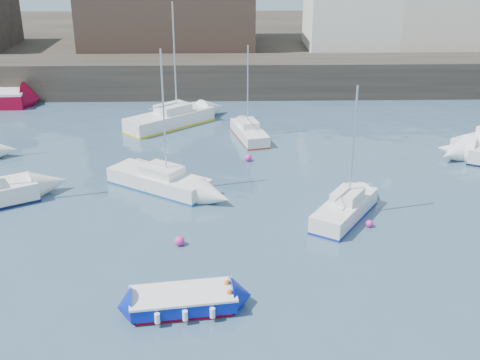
{
  "coord_description": "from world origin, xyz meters",
  "views": [
    {
      "loc": [
        -0.66,
        -15.97,
        13.23
      ],
      "look_at": [
        0.0,
        12.0,
        1.5
      ],
      "focal_mm": 45.0,
      "sensor_mm": 36.0,
      "label": 1
    }
  ],
  "objects_px": {
    "sailboat_c": "(345,209)",
    "buoy_mid": "(369,227)",
    "buoy_far": "(248,161)",
    "blue_dinghy": "(183,300)",
    "sailboat_b": "(159,180)",
    "sailboat_f": "(249,132)",
    "sailboat_h": "(170,119)",
    "buoy_near": "(180,245)"
  },
  "relations": [
    {
      "from": "sailboat_f",
      "to": "buoy_near",
      "type": "bearing_deg",
      "value": -103.96
    },
    {
      "from": "sailboat_b",
      "to": "buoy_near",
      "type": "distance_m",
      "value": 6.63
    },
    {
      "from": "sailboat_c",
      "to": "sailboat_f",
      "type": "xyz_separation_m",
      "value": [
        -4.25,
        12.34,
        -0.06
      ]
    },
    {
      "from": "sailboat_h",
      "to": "buoy_far",
      "type": "xyz_separation_m",
      "value": [
        5.39,
        -7.23,
        -0.56
      ]
    },
    {
      "from": "blue_dinghy",
      "to": "buoy_near",
      "type": "height_order",
      "value": "blue_dinghy"
    },
    {
      "from": "sailboat_c",
      "to": "buoy_mid",
      "type": "distance_m",
      "value": 1.5
    },
    {
      "from": "sailboat_b",
      "to": "sailboat_f",
      "type": "relative_size",
      "value": 1.24
    },
    {
      "from": "sailboat_c",
      "to": "buoy_far",
      "type": "height_order",
      "value": "sailboat_c"
    },
    {
      "from": "sailboat_c",
      "to": "buoy_mid",
      "type": "xyz_separation_m",
      "value": [
        1.02,
        -0.97,
        -0.5
      ]
    },
    {
      "from": "sailboat_c",
      "to": "buoy_far",
      "type": "xyz_separation_m",
      "value": [
        -4.48,
        8.01,
        -0.5
      ]
    },
    {
      "from": "sailboat_f",
      "to": "blue_dinghy",
      "type": "bearing_deg",
      "value": -99.2
    },
    {
      "from": "buoy_near",
      "to": "buoy_mid",
      "type": "bearing_deg",
      "value": 10.11
    },
    {
      "from": "buoy_far",
      "to": "sailboat_b",
      "type": "bearing_deg",
      "value": -140.41
    },
    {
      "from": "blue_dinghy",
      "to": "sailboat_h",
      "type": "height_order",
      "value": "sailboat_h"
    },
    {
      "from": "sailboat_c",
      "to": "sailboat_f",
      "type": "bearing_deg",
      "value": 109.01
    },
    {
      "from": "sailboat_f",
      "to": "buoy_near",
      "type": "xyz_separation_m",
      "value": [
        -3.71,
        -14.91,
        -0.44
      ]
    },
    {
      "from": "sailboat_h",
      "to": "buoy_near",
      "type": "bearing_deg",
      "value": -83.9
    },
    {
      "from": "buoy_mid",
      "to": "sailboat_c",
      "type": "bearing_deg",
      "value": 136.36
    },
    {
      "from": "sailboat_c",
      "to": "buoy_mid",
      "type": "bearing_deg",
      "value": -43.64
    },
    {
      "from": "blue_dinghy",
      "to": "buoy_mid",
      "type": "height_order",
      "value": "blue_dinghy"
    },
    {
      "from": "sailboat_b",
      "to": "sailboat_c",
      "type": "xyz_separation_m",
      "value": [
        9.5,
        -3.85,
        0.0
      ]
    },
    {
      "from": "sailboat_h",
      "to": "buoy_far",
      "type": "distance_m",
      "value": 9.03
    },
    {
      "from": "sailboat_b",
      "to": "buoy_near",
      "type": "height_order",
      "value": "sailboat_b"
    },
    {
      "from": "blue_dinghy",
      "to": "sailboat_f",
      "type": "height_order",
      "value": "sailboat_f"
    },
    {
      "from": "sailboat_h",
      "to": "buoy_mid",
      "type": "height_order",
      "value": "sailboat_h"
    },
    {
      "from": "blue_dinghy",
      "to": "buoy_mid",
      "type": "relative_size",
      "value": 11.48
    },
    {
      "from": "buoy_near",
      "to": "sailboat_h",
      "type": "bearing_deg",
      "value": 96.1
    },
    {
      "from": "blue_dinghy",
      "to": "sailboat_c",
      "type": "relative_size",
      "value": 0.63
    },
    {
      "from": "sailboat_c",
      "to": "buoy_far",
      "type": "relative_size",
      "value": 15.02
    },
    {
      "from": "sailboat_b",
      "to": "blue_dinghy",
      "type": "bearing_deg",
      "value": -79.95
    },
    {
      "from": "blue_dinghy",
      "to": "buoy_mid",
      "type": "distance_m",
      "value": 10.77
    },
    {
      "from": "buoy_mid",
      "to": "buoy_far",
      "type": "bearing_deg",
      "value": 121.47
    },
    {
      "from": "blue_dinghy",
      "to": "buoy_near",
      "type": "distance_m",
      "value": 5.05
    },
    {
      "from": "sailboat_c",
      "to": "sailboat_b",
      "type": "bearing_deg",
      "value": 157.94
    },
    {
      "from": "buoy_mid",
      "to": "buoy_near",
      "type": "bearing_deg",
      "value": -169.89
    },
    {
      "from": "sailboat_f",
      "to": "sailboat_b",
      "type": "bearing_deg",
      "value": -121.76
    },
    {
      "from": "sailboat_b",
      "to": "sailboat_h",
      "type": "distance_m",
      "value": 11.39
    },
    {
      "from": "sailboat_c",
      "to": "sailboat_h",
      "type": "bearing_deg",
      "value": 122.92
    },
    {
      "from": "sailboat_c",
      "to": "buoy_near",
      "type": "bearing_deg",
      "value": -162.06
    },
    {
      "from": "blue_dinghy",
      "to": "sailboat_f",
      "type": "xyz_separation_m",
      "value": [
        3.23,
        19.92,
        0.02
      ]
    },
    {
      "from": "sailboat_b",
      "to": "sailboat_f",
      "type": "xyz_separation_m",
      "value": [
        5.25,
        8.49,
        -0.06
      ]
    },
    {
      "from": "buoy_far",
      "to": "sailboat_c",
      "type": "bearing_deg",
      "value": -60.79
    }
  ]
}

